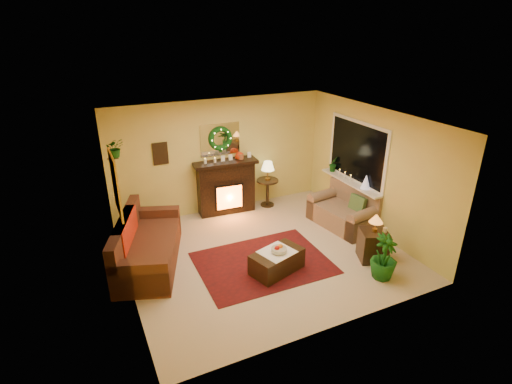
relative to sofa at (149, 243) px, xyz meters
name	(u,v)px	position (x,y,z in m)	size (l,w,h in m)	color
floor	(264,253)	(2.04, -0.59, -0.43)	(5.00, 5.00, 0.00)	beige
ceiling	(265,120)	(2.04, -0.59, 2.17)	(5.00, 5.00, 0.00)	white
wall_back	(220,156)	(2.04, 1.66, 0.87)	(5.00, 5.00, 0.00)	#EFD88C
wall_front	(339,251)	(2.04, -2.84, 0.87)	(5.00, 5.00, 0.00)	#EFD88C
wall_left	(121,218)	(-0.46, -0.59, 0.87)	(4.50, 4.50, 0.00)	#EFD88C
wall_right	(373,171)	(4.54, -0.59, 0.87)	(4.50, 4.50, 0.00)	#EFD88C
area_rug	(263,263)	(1.87, -0.90, -0.42)	(2.37, 1.78, 0.01)	#48060F
sofa	(149,243)	(0.00, 0.00, 0.00)	(0.95, 2.16, 0.93)	brown
red_throw	(145,237)	(-0.03, 0.19, 0.03)	(0.72, 1.18, 0.02)	#B70713
fireplace	(226,190)	(2.07, 1.45, 0.12)	(1.28, 0.41, 1.18)	black
poinsettia	(240,156)	(2.43, 1.46, 0.87)	(0.20, 0.20, 0.20)	red
mantel_candle_a	(205,163)	(1.61, 1.46, 0.83)	(0.06, 0.06, 0.19)	white
mantel_candle_b	(215,162)	(1.83, 1.44, 0.83)	(0.06, 0.06, 0.18)	white
mantel_mirror	(220,139)	(2.04, 1.64, 1.27)	(0.92, 0.02, 0.72)	white
wreath	(221,139)	(2.04, 1.60, 1.29)	(0.55, 0.55, 0.11)	#194719
wall_art	(160,154)	(0.69, 1.64, 1.12)	(0.32, 0.03, 0.48)	#381E11
gold_mirror	(115,185)	(-0.44, -0.29, 1.32)	(0.03, 0.84, 1.00)	gold
hanging_plant	(116,157)	(-0.30, 0.46, 1.54)	(0.33, 0.28, 0.36)	#194719
loveseat	(343,208)	(4.10, -0.29, -0.01)	(0.84, 1.45, 0.84)	gray
window_frame	(357,152)	(4.53, -0.04, 1.12)	(0.03, 1.86, 1.36)	white
window_glass	(356,152)	(4.51, -0.04, 1.12)	(0.02, 1.70, 1.22)	black
window_sill	(350,182)	(4.42, -0.04, 0.44)	(0.22, 1.86, 0.04)	white
mini_tree	(366,182)	(4.46, -0.50, 0.61)	(0.20, 0.20, 0.31)	silver
sill_plant	(334,163)	(4.45, 0.65, 0.66)	(0.27, 0.21, 0.49)	#193419
side_table_round	(267,193)	(3.08, 1.33, -0.10)	(0.51, 0.51, 0.66)	black
lamp_cream	(268,171)	(3.08, 1.31, 0.45)	(0.31, 0.31, 0.47)	#FFEA97
end_table_square	(373,246)	(3.79, -1.64, -0.16)	(0.48, 0.48, 0.59)	#4B2B1E
lamp_tiffany	(376,224)	(3.78, -1.64, 0.32)	(0.25, 0.25, 0.37)	#F9AC33
coffee_table	(277,261)	(1.98, -1.23, -0.22)	(0.94, 0.51, 0.39)	black
fruit_bowl	(279,250)	(2.01, -1.26, 0.02)	(0.27, 0.27, 0.06)	beige
floor_palm	(384,255)	(3.56, -2.18, 0.02)	(1.37, 1.37, 2.44)	#286231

